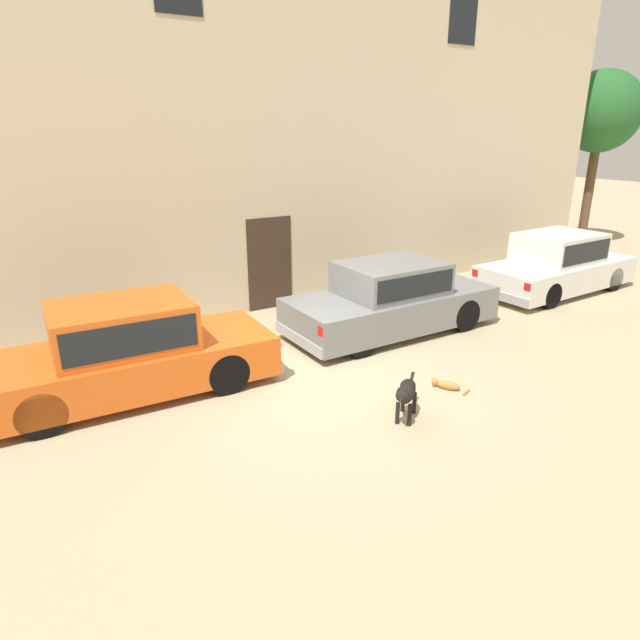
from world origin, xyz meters
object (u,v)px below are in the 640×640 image
parked_sedan_nearest (127,350)px  acacia_tree_right (601,113)px  parked_sedan_third (557,263)px  stray_dog_spotted (407,392)px  stray_cat (447,385)px  parked_sedan_second (391,298)px

parked_sedan_nearest → acacia_tree_right: size_ratio=0.79×
parked_sedan_third → stray_dog_spotted: 8.09m
acacia_tree_right → stray_dog_spotted: bearing=-154.8°
acacia_tree_right → parked_sedan_nearest: bearing=-168.2°
stray_dog_spotted → stray_cat: bearing=159.5°
parked_sedan_second → parked_sedan_third: bearing=0.7°
parked_sedan_third → acacia_tree_right: (6.15, 3.38, 3.71)m
stray_dog_spotted → stray_cat: (1.20, 0.40, -0.36)m
stray_cat → acacia_tree_right: bearing=-97.3°
parked_sedan_nearest → parked_sedan_third: (10.62, 0.11, 0.01)m
stray_dog_spotted → parked_sedan_nearest: bearing=-82.1°
parked_sedan_nearest → parked_sedan_second: 5.24m
parked_sedan_nearest → acacia_tree_right: acacia_tree_right is taller
parked_sedan_third → stray_dog_spotted: bearing=-159.7°
parked_sedan_third → acacia_tree_right: acacia_tree_right is taller
parked_sedan_second → parked_sedan_third: (5.39, 0.06, 0.02)m
stray_dog_spotted → acacia_tree_right: (13.64, 6.42, 4.02)m
stray_cat → acacia_tree_right: acacia_tree_right is taller
parked_sedan_nearest → stray_cat: bearing=-27.9°
stray_cat → acacia_tree_right: 14.50m
parked_sedan_second → acacia_tree_right: (11.54, 3.44, 3.74)m
parked_sedan_third → stray_cat: 6.86m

